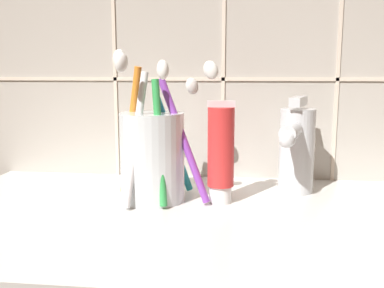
{
  "coord_description": "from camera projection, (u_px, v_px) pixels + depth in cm",
  "views": [
    {
      "loc": [
        4.26,
        -46.76,
        17.95
      ],
      "look_at": [
        -1.24,
        1.81,
        9.73
      ],
      "focal_mm": 40.0,
      "sensor_mm": 36.0,
      "label": 1
    }
  ],
  "objects": [
    {
      "name": "sink_counter",
      "position": [
        201.0,
        222.0,
        0.49
      ],
      "size": [
        65.77,
        35.9,
        2.0
      ],
      "primitive_type": "cube",
      "color": "silver",
      "rests_on": "ground"
    },
    {
      "name": "tile_wall_backsplash",
      "position": [
        213.0,
        43.0,
        0.63
      ],
      "size": [
        75.77,
        1.72,
        44.61
      ],
      "color": "#B7B2A8",
      "rests_on": "ground"
    },
    {
      "name": "toothbrush_cup",
      "position": [
        153.0,
        153.0,
        0.53
      ],
      "size": [
        14.43,
        11.66,
        18.95
      ],
      "color": "silver",
      "rests_on": "sink_counter"
    },
    {
      "name": "toothpaste_tube",
      "position": [
        221.0,
        153.0,
        0.52
      ],
      "size": [
        3.41,
        3.25,
        12.62
      ],
      "color": "white",
      "rests_on": "sink_counter"
    },
    {
      "name": "sink_faucet",
      "position": [
        296.0,
        147.0,
        0.57
      ],
      "size": [
        5.36,
        10.51,
        12.79
      ],
      "rotation": [
        0.0,
        0.0,
        -1.88
      ],
      "color": "silver",
      "rests_on": "sink_counter"
    }
  ]
}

